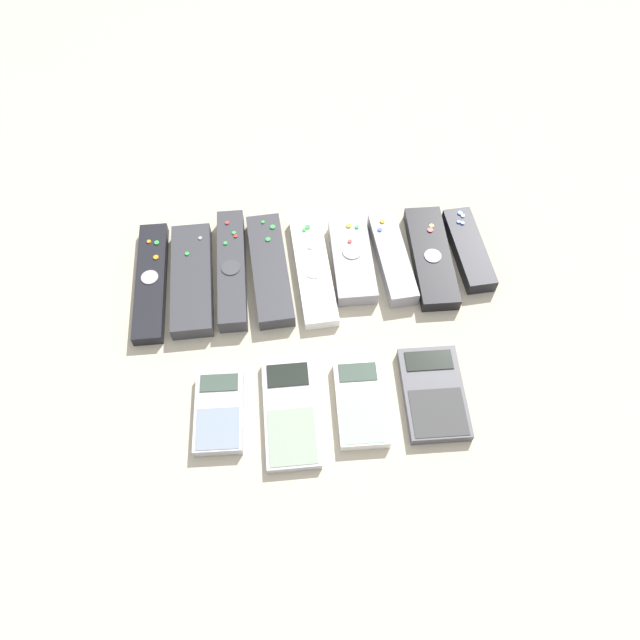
% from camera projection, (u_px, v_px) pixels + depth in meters
% --- Properties ---
extents(ground_plane, '(3.00, 3.00, 0.00)m').
position_uv_depth(ground_plane, '(322.00, 342.00, 0.89)').
color(ground_plane, '#B2A88E').
extents(remote_0, '(0.05, 0.21, 0.02)m').
position_uv_depth(remote_0, '(151.00, 281.00, 0.94)').
color(remote_0, black).
rests_on(remote_0, ground_plane).
extents(remote_1, '(0.06, 0.20, 0.03)m').
position_uv_depth(remote_1, '(192.00, 279.00, 0.94)').
color(remote_1, '#333338').
rests_on(remote_1, ground_plane).
extents(remote_2, '(0.04, 0.21, 0.03)m').
position_uv_depth(remote_2, '(232.00, 269.00, 0.94)').
color(remote_2, '#333338').
rests_on(remote_2, ground_plane).
extents(remote_3, '(0.06, 0.20, 0.03)m').
position_uv_depth(remote_3, '(270.00, 269.00, 0.95)').
color(remote_3, '#333338').
rests_on(remote_3, ground_plane).
extents(remote_4, '(0.06, 0.20, 0.02)m').
position_uv_depth(remote_4, '(310.00, 270.00, 0.95)').
color(remote_4, white).
rests_on(remote_4, ground_plane).
extents(remote_5, '(0.06, 0.15, 0.03)m').
position_uv_depth(remote_5, '(352.00, 260.00, 0.95)').
color(remote_5, gray).
rests_on(remote_5, ground_plane).
extents(remote_6, '(0.05, 0.17, 0.03)m').
position_uv_depth(remote_6, '(392.00, 258.00, 0.96)').
color(remote_6, gray).
rests_on(remote_6, ground_plane).
extents(remote_7, '(0.06, 0.19, 0.02)m').
position_uv_depth(remote_7, '(431.00, 257.00, 0.96)').
color(remote_7, black).
rests_on(remote_7, ground_plane).
extents(remote_8, '(0.05, 0.15, 0.02)m').
position_uv_depth(remote_8, '(468.00, 249.00, 0.97)').
color(remote_8, black).
rests_on(remote_8, ground_plane).
extents(calculator_0, '(0.07, 0.12, 0.02)m').
position_uv_depth(calculator_0, '(219.00, 412.00, 0.82)').
color(calculator_0, '#B2B2B7').
rests_on(calculator_0, ground_plane).
extents(calculator_1, '(0.07, 0.16, 0.01)m').
position_uv_depth(calculator_1, '(290.00, 413.00, 0.83)').
color(calculator_1, '#B2B2B7').
rests_on(calculator_1, ground_plane).
extents(calculator_2, '(0.07, 0.13, 0.02)m').
position_uv_depth(calculator_2, '(361.00, 403.00, 0.83)').
color(calculator_2, silver).
rests_on(calculator_2, ground_plane).
extents(calculator_3, '(0.09, 0.14, 0.02)m').
position_uv_depth(calculator_3, '(434.00, 393.00, 0.84)').
color(calculator_3, '#4C4C51').
rests_on(calculator_3, ground_plane).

